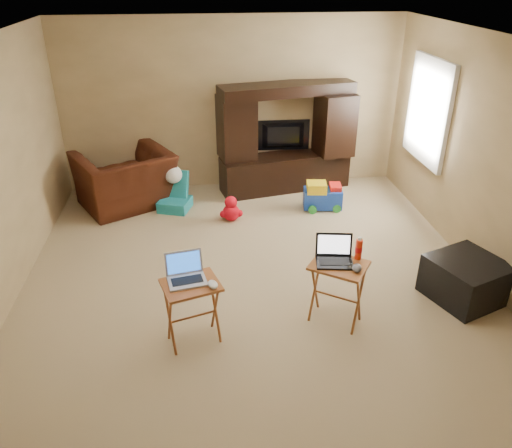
{
  "coord_description": "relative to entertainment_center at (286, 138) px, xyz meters",
  "views": [
    {
      "loc": [
        -0.51,
        -4.56,
        3.1
      ],
      "look_at": [
        0.0,
        -0.2,
        0.8
      ],
      "focal_mm": 35.0,
      "sensor_mm": 36.0,
      "label": 1
    }
  ],
  "objects": [
    {
      "name": "floor",
      "position": [
        -0.76,
        -2.48,
        -0.8
      ],
      "size": [
        5.5,
        5.5,
        0.0
      ],
      "primitive_type": "plane",
      "color": "tan",
      "rests_on": "ground"
    },
    {
      "name": "ceiling",
      "position": [
        -0.76,
        -2.48,
        1.7
      ],
      "size": [
        5.5,
        5.5,
        0.0
      ],
      "primitive_type": "plane",
      "rotation": [
        3.14,
        0.0,
        0.0
      ],
      "color": "silver",
      "rests_on": "ground"
    },
    {
      "name": "wall_back",
      "position": [
        -0.76,
        0.27,
        0.45
      ],
      "size": [
        5.0,
        0.0,
        5.0
      ],
      "primitive_type": "plane",
      "rotation": [
        1.57,
        0.0,
        0.0
      ],
      "color": "tan",
      "rests_on": "ground"
    },
    {
      "name": "wall_front",
      "position": [
        -0.76,
        -5.23,
        0.45
      ],
      "size": [
        5.0,
        0.0,
        5.0
      ],
      "primitive_type": "plane",
      "rotation": [
        -1.57,
        0.0,
        0.0
      ],
      "color": "tan",
      "rests_on": "ground"
    },
    {
      "name": "wall_right",
      "position": [
        1.74,
        -2.48,
        0.45
      ],
      "size": [
        0.0,
        5.5,
        5.5
      ],
      "primitive_type": "plane",
      "rotation": [
        1.57,
        0.0,
        -1.57
      ],
      "color": "tan",
      "rests_on": "ground"
    },
    {
      "name": "window_pane",
      "position": [
        1.72,
        -0.93,
        0.6
      ],
      "size": [
        0.0,
        1.2,
        1.2
      ],
      "primitive_type": "plane",
      "rotation": [
        1.57,
        0.0,
        -1.57
      ],
      "color": "white",
      "rests_on": "ground"
    },
    {
      "name": "window_frame",
      "position": [
        1.7,
        -0.93,
        0.6
      ],
      "size": [
        0.06,
        1.14,
        1.34
      ],
      "primitive_type": "cube",
      "color": "white",
      "rests_on": "ground"
    },
    {
      "name": "entertainment_center",
      "position": [
        0.0,
        0.0,
        0.0
      ],
      "size": [
        2.02,
        0.87,
        1.6
      ],
      "primitive_type": "cube",
      "rotation": [
        0.0,
        0.0,
        0.2
      ],
      "color": "black",
      "rests_on": "floor"
    },
    {
      "name": "television",
      "position": [
        0.0,
        0.19,
        -0.03
      ],
      "size": [
        0.82,
        0.14,
        0.47
      ],
      "primitive_type": "imported",
      "rotation": [
        0.0,
        0.0,
        3.1
      ],
      "color": "black",
      "rests_on": "entertainment_center"
    },
    {
      "name": "recliner",
      "position": [
        -2.34,
        -0.36,
        -0.41
      ],
      "size": [
        1.58,
        1.52,
        0.79
      ],
      "primitive_type": "imported",
      "rotation": [
        0.0,
        0.0,
        3.64
      ],
      "color": "#431D0E",
      "rests_on": "floor"
    },
    {
      "name": "child_rocker",
      "position": [
        -1.67,
        -0.58,
        -0.53
      ],
      "size": [
        0.54,
        0.57,
        0.54
      ],
      "primitive_type": null,
      "rotation": [
        0.0,
        0.0,
        -0.33
      ],
      "color": "teal",
      "rests_on": "floor"
    },
    {
      "name": "plush_toy",
      "position": [
        -0.9,
        -1.0,
        -0.62
      ],
      "size": [
        0.32,
        0.27,
        0.36
      ],
      "primitive_type": null,
      "color": "red",
      "rests_on": "floor"
    },
    {
      "name": "push_toy",
      "position": [
        0.41,
        -0.78,
        -0.6
      ],
      "size": [
        0.59,
        0.46,
        0.41
      ],
      "primitive_type": null,
      "rotation": [
        0.0,
        0.0,
        -0.14
      ],
      "color": "blue",
      "rests_on": "floor"
    },
    {
      "name": "ottoman",
      "position": [
        1.37,
        -3.04,
        -0.58
      ],
      "size": [
        0.87,
        0.87,
        0.43
      ],
      "primitive_type": "cube",
      "rotation": [
        0.0,
        0.0,
        0.37
      ],
      "color": "black",
      "rests_on": "floor"
    },
    {
      "name": "tray_table_left",
      "position": [
        -1.42,
        -3.4,
        -0.49
      ],
      "size": [
        0.58,
        0.51,
        0.63
      ],
      "primitive_type": "cube",
      "rotation": [
        0.0,
        0.0,
        0.3
      ],
      "color": "#A85028",
      "rests_on": "floor"
    },
    {
      "name": "tray_table_right",
      "position": [
        -0.06,
        -3.26,
        -0.48
      ],
      "size": [
        0.63,
        0.61,
        0.65
      ],
      "primitive_type": "cube",
      "rotation": [
        0.0,
        0.0,
        -0.6
      ],
      "color": "#A25927",
      "rests_on": "floor"
    },
    {
      "name": "laptop_left",
      "position": [
        -1.45,
        -3.37,
        -0.05
      ],
      "size": [
        0.37,
        0.33,
        0.24
      ],
      "primitive_type": "cube",
      "rotation": [
        0.0,
        0.0,
        0.19
      ],
      "color": "#B4B4B9",
      "rests_on": "tray_table_left"
    },
    {
      "name": "laptop_right",
      "position": [
        -0.1,
        -3.24,
        -0.04
      ],
      "size": [
        0.38,
        0.33,
        0.24
      ],
      "primitive_type": "cube",
      "rotation": [
        0.0,
        0.0,
        -0.15
      ],
      "color": "black",
      "rests_on": "tray_table_right"
    },
    {
      "name": "mouse_left",
      "position": [
        -1.23,
        -3.47,
        -0.15
      ],
      "size": [
        0.11,
        0.14,
        0.05
      ],
      "primitive_type": "ellipsoid",
      "rotation": [
        0.0,
        0.0,
        0.27
      ],
      "color": "silver",
      "rests_on": "tray_table_left"
    },
    {
      "name": "mouse_right",
      "position": [
        0.07,
        -3.38,
        -0.13
      ],
      "size": [
        0.12,
        0.15,
        0.05
      ],
      "primitive_type": "ellipsoid",
      "rotation": [
        0.0,
        0.0,
        -0.36
      ],
      "color": "#3A393E",
      "rests_on": "tray_table_right"
    },
    {
      "name": "water_bottle",
      "position": [
        0.14,
        -3.18,
        -0.06
      ],
      "size": [
        0.06,
        0.06,
        0.2
      ],
      "primitive_type": "cylinder",
      "color": "red",
      "rests_on": "tray_table_right"
    }
  ]
}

